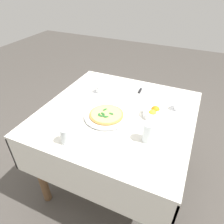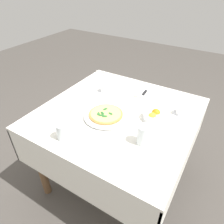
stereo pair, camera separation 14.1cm
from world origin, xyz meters
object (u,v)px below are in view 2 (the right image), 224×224
at_px(coffee_cup_center_back, 105,89).
at_px(coffee_cup_back_corner, 182,111).
at_px(water_glass_left_edge, 143,136).
at_px(citrus_bowl, 154,116).
at_px(menu_card, 101,74).
at_px(napkin_folded, 146,92).
at_px(pizza, 106,114).
at_px(water_glass_far_left, 62,132).
at_px(dinner_knife, 147,90).
at_px(pizza_plate, 106,116).

xyz_separation_m(coffee_cup_center_back, coffee_cup_back_corner, (0.01, -0.63, 0.00)).
height_order(water_glass_left_edge, citrus_bowl, water_glass_left_edge).
bearing_deg(coffee_cup_back_corner, menu_card, 75.95).
distance_m(coffee_cup_back_corner, napkin_folded, 0.37).
bearing_deg(coffee_cup_back_corner, pizza, 124.04).
bearing_deg(napkin_folded, coffee_cup_center_back, 118.33).
xyz_separation_m(pizza, water_glass_far_left, (-0.31, 0.11, 0.02)).
xyz_separation_m(napkin_folded, dinner_knife, (0.00, 0.00, 0.01)).
bearing_deg(water_glass_far_left, dinner_knife, -15.32).
distance_m(pizza, napkin_folded, 0.46).
xyz_separation_m(water_glass_far_left, citrus_bowl, (0.46, -0.39, -0.02)).
distance_m(pizza, coffee_cup_back_corner, 0.53).
distance_m(coffee_cup_back_corner, water_glass_left_edge, 0.42).
bearing_deg(pizza_plate, coffee_cup_center_back, 33.58).
xyz_separation_m(coffee_cup_back_corner, dinner_knife, (0.16, 0.33, -0.01)).
xyz_separation_m(napkin_folded, menu_card, (0.05, 0.48, 0.02)).
relative_size(water_glass_left_edge, menu_card, 1.39).
distance_m(pizza_plate, menu_card, 0.62).
relative_size(coffee_cup_center_back, menu_card, 1.48).
bearing_deg(menu_card, water_glass_left_edge, 128.76).
bearing_deg(water_glass_left_edge, coffee_cup_back_corner, -16.36).
distance_m(napkin_folded, menu_card, 0.48).
bearing_deg(napkin_folded, citrus_bowl, -149.03).
bearing_deg(coffee_cup_back_corner, coffee_cup_center_back, 90.75).
relative_size(water_glass_left_edge, dinner_knife, 0.64).
bearing_deg(coffee_cup_center_back, water_glass_left_edge, -127.43).
distance_m(napkin_folded, dinner_knife, 0.01).
xyz_separation_m(citrus_bowl, menu_card, (0.35, 0.66, 0.00)).
bearing_deg(coffee_cup_back_corner, dinner_knife, 64.71).
distance_m(water_glass_far_left, menu_card, 0.85).
xyz_separation_m(pizza_plate, coffee_cup_center_back, (0.29, 0.19, 0.02)).
bearing_deg(napkin_folded, pizza_plate, 166.36).
height_order(pizza_plate, menu_card, menu_card).
relative_size(coffee_cup_center_back, dinner_knife, 0.67).
distance_m(pizza, dinner_knife, 0.46).
relative_size(pizza, water_glass_far_left, 2.26).
distance_m(water_glass_left_edge, citrus_bowl, 0.26).
bearing_deg(citrus_bowl, pizza, 117.41).
xyz_separation_m(coffee_cup_back_corner, napkin_folded, (0.15, 0.33, -0.02)).
xyz_separation_m(water_glass_left_edge, citrus_bowl, (0.25, 0.03, -0.03)).
bearing_deg(citrus_bowl, water_glass_far_left, 139.54).
relative_size(coffee_cup_back_corner, water_glass_left_edge, 1.04).
bearing_deg(dinner_knife, citrus_bowl, -152.61).
distance_m(coffee_cup_center_back, dinner_knife, 0.34).
distance_m(dinner_knife, citrus_bowl, 0.35).
distance_m(coffee_cup_back_corner, water_glass_far_left, 0.81).
bearing_deg(dinner_knife, pizza, 163.08).
relative_size(pizza, dinner_knife, 1.18).
relative_size(pizza, citrus_bowl, 1.54).
bearing_deg(pizza_plate, pizza, 148.98).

